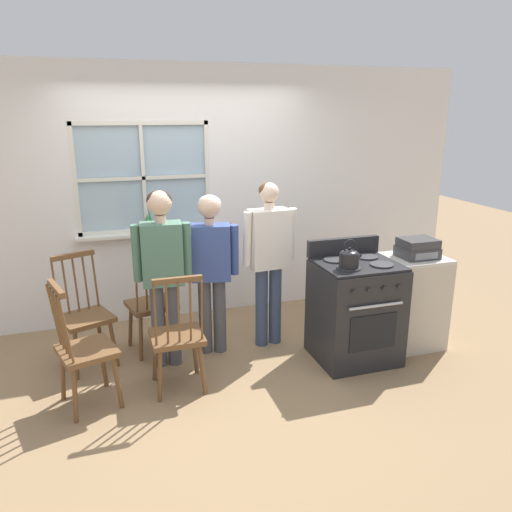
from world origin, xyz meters
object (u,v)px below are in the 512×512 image
object	(u,v)px
chair_by_window	(152,305)
person_adult_right	(269,251)
potted_plant	(149,226)
chair_near_wall	(85,317)
chair_center_cluster	(177,337)
chair_near_stove	(84,351)
stove	(355,310)
kettle	(349,258)
side_counter	(411,301)
person_teen_center	(211,260)
person_elderly_left	(163,263)
stereo	(418,248)

from	to	relation	value
chair_by_window	person_adult_right	distance (m)	1.21
person_adult_right	potted_plant	xyz separation A→B (m)	(-1.01, 0.94, 0.11)
chair_near_wall	potted_plant	size ratio (longest dim) A/B	3.73
chair_center_cluster	person_adult_right	bearing A→B (deg)	-149.83
chair_near_stove	potted_plant	world-z (taller)	potted_plant
stove	kettle	distance (m)	0.59
chair_by_window	side_counter	size ratio (longest dim) A/B	1.14
chair_near_stove	potted_plant	bearing A→B (deg)	-40.57
chair_center_cluster	side_counter	bearing A→B (deg)	-176.73
chair_by_window	kettle	xyz separation A→B (m)	(1.59, -0.85, 0.56)
person_adult_right	person_teen_center	bearing A→B (deg)	174.92
chair_by_window	stove	distance (m)	1.89
person_elderly_left	chair_center_cluster	bearing A→B (deg)	-80.53
chair_near_wall	stove	distance (m)	2.43
person_teen_center	stove	world-z (taller)	person_teen_center
person_teen_center	chair_near_wall	bearing A→B (deg)	-173.60
chair_near_wall	person_adult_right	size ratio (longest dim) A/B	0.64
stereo	chair_center_cluster	bearing A→B (deg)	-177.23
chair_near_wall	potted_plant	bearing A→B (deg)	29.52
chair_near_wall	person_adult_right	distance (m)	1.77
chair_near_stove	kettle	size ratio (longest dim) A/B	4.14
person_elderly_left	potted_plant	distance (m)	1.06
person_elderly_left	person_adult_right	bearing A→B (deg)	12.33
potted_plant	side_counter	bearing A→B (deg)	-30.56
chair_near_wall	person_adult_right	bearing A→B (deg)	-24.55
chair_near_wall	person_elderly_left	world-z (taller)	person_elderly_left
chair_near_wall	potted_plant	xyz separation A→B (m)	(0.68, 0.84, 0.60)
stove	chair_near_stove	bearing A→B (deg)	-178.33
chair_near_stove	stove	bearing A→B (deg)	-104.73
chair_near_wall	person_teen_center	distance (m)	1.23
potted_plant	stereo	bearing A→B (deg)	-30.94
side_counter	stereo	size ratio (longest dim) A/B	2.65
chair_by_window	person_teen_center	world-z (taller)	person_teen_center
person_adult_right	side_counter	xyz separation A→B (m)	(1.31, -0.44, -0.50)
chair_near_stove	stereo	distance (m)	3.06
person_adult_right	stereo	size ratio (longest dim) A/B	4.70
person_elderly_left	stove	bearing A→B (deg)	-8.14
chair_near_wall	chair_center_cluster	distance (m)	0.97
chair_by_window	potted_plant	xyz separation A→B (m)	(0.08, 0.74, 0.60)
chair_near_wall	side_counter	xyz separation A→B (m)	(3.01, -0.53, -0.01)
chair_near_stove	side_counter	xyz separation A→B (m)	(3.01, 0.15, -0.01)
person_elderly_left	stereo	distance (m)	2.35
chair_near_wall	chair_near_stove	size ratio (longest dim) A/B	1.00
chair_near_stove	stereo	bearing A→B (deg)	-103.88
stereo	kettle	bearing A→B (deg)	-166.58
stove	person_teen_center	bearing A→B (deg)	156.71
person_elderly_left	side_counter	xyz separation A→B (m)	(2.33, -0.31, -0.51)
chair_center_cluster	person_teen_center	bearing A→B (deg)	-126.41
stereo	person_elderly_left	bearing A→B (deg)	171.84
stove	kettle	xyz separation A→B (m)	(-0.16, -0.13, 0.55)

